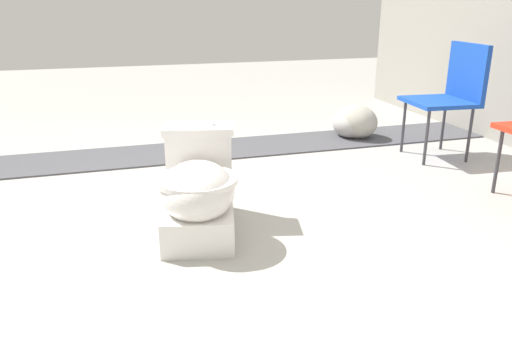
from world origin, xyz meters
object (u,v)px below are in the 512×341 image
Objects in this scene: toilet at (199,191)px; boulder_near at (349,123)px; boulder_far at (357,122)px; folding_chair_left at (453,89)px.

boulder_near is (-1.48, 1.57, -0.10)m from toilet.
toilet is 1.89× the size of boulder_far.
folding_chair_left is at bearing 31.15° from boulder_far.
folding_chair_left is 2.27× the size of boulder_far.
toilet reaches higher than boulder_near.
folding_chair_left reaches higher than boulder_far.
folding_chair_left reaches higher than toilet.
toilet reaches higher than boulder_far.
folding_chair_left is (-0.77, 2.03, 0.29)m from toilet.
toilet is at bearing -48.64° from boulder_far.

